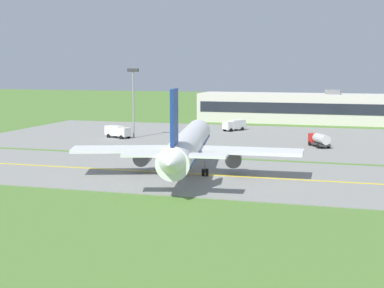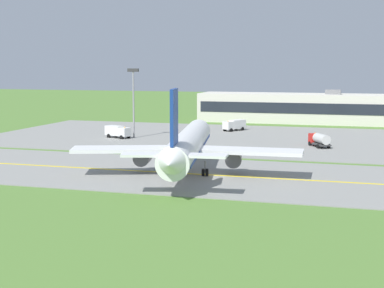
{
  "view_description": "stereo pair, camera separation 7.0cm",
  "coord_description": "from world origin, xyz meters",
  "px_view_note": "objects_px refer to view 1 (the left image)",
  "views": [
    {
      "loc": [
        18.9,
        -77.74,
        15.38
      ],
      "look_at": [
        -4.87,
        2.64,
        4.0
      ],
      "focal_mm": 54.44,
      "sensor_mm": 36.0,
      "label": 1
    },
    {
      "loc": [
        18.96,
        -77.72,
        15.38
      ],
      "look_at": [
        -4.87,
        2.64,
        4.0
      ],
      "focal_mm": 54.44,
      "sensor_mm": 36.0,
      "label": 2
    }
  ],
  "objects_px": {
    "airplane_lead": "(188,145)",
    "service_truck_catering": "(319,139)",
    "service_truck_baggage": "(118,131)",
    "service_truck_fuel": "(234,125)",
    "apron_light_mast": "(133,94)"
  },
  "relations": [
    {
      "from": "airplane_lead",
      "to": "service_truck_catering",
      "type": "distance_m",
      "value": 36.69
    },
    {
      "from": "service_truck_baggage",
      "to": "service_truck_catering",
      "type": "xyz_separation_m",
      "value": [
        42.05,
        -1.97,
        0.0
      ]
    },
    {
      "from": "service_truck_fuel",
      "to": "apron_light_mast",
      "type": "relative_size",
      "value": 0.42
    },
    {
      "from": "airplane_lead",
      "to": "apron_light_mast",
      "type": "distance_m",
      "value": 42.95
    },
    {
      "from": "service_truck_baggage",
      "to": "apron_light_mast",
      "type": "xyz_separation_m",
      "value": [
        3.25,
        1.06,
        7.79
      ]
    },
    {
      "from": "apron_light_mast",
      "to": "service_truck_baggage",
      "type": "bearing_deg",
      "value": -161.86
    },
    {
      "from": "service_truck_baggage",
      "to": "service_truck_fuel",
      "type": "distance_m",
      "value": 29.08
    },
    {
      "from": "service_truck_baggage",
      "to": "service_truck_catering",
      "type": "relative_size",
      "value": 1.01
    },
    {
      "from": "service_truck_fuel",
      "to": "service_truck_catering",
      "type": "height_order",
      "value": "service_truck_catering"
    },
    {
      "from": "airplane_lead",
      "to": "service_truck_baggage",
      "type": "bearing_deg",
      "value": 126.81
    },
    {
      "from": "service_truck_catering",
      "to": "airplane_lead",
      "type": "bearing_deg",
      "value": -115.79
    },
    {
      "from": "airplane_lead",
      "to": "service_truck_catering",
      "type": "xyz_separation_m",
      "value": [
        15.92,
        32.95,
        -2.6
      ]
    },
    {
      "from": "service_truck_fuel",
      "to": "service_truck_catering",
      "type": "xyz_separation_m",
      "value": [
        21.27,
        -22.31,
        0.0
      ]
    },
    {
      "from": "service_truck_fuel",
      "to": "service_truck_catering",
      "type": "relative_size",
      "value": 0.99
    },
    {
      "from": "service_truck_catering",
      "to": "apron_light_mast",
      "type": "xyz_separation_m",
      "value": [
        -38.8,
        3.03,
        7.79
      ]
    }
  ]
}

